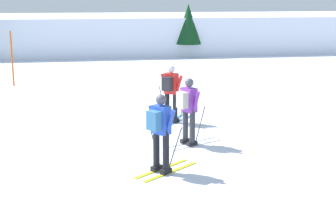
# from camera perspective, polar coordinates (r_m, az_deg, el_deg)

# --- Properties ---
(ground_plane) EXTENTS (120.00, 120.00, 0.00)m
(ground_plane) POSITION_cam_1_polar(r_m,az_deg,el_deg) (11.81, -9.42, -6.34)
(ground_plane) COLOR silver
(far_snow_ridge) EXTENTS (80.00, 8.89, 2.31)m
(far_snow_ridge) POSITION_cam_1_polar(r_m,az_deg,el_deg) (33.16, -9.34, 7.75)
(far_snow_ridge) COLOR silver
(far_snow_ridge) RESTS_ON ground
(skier_purple) EXTENTS (1.59, 1.06, 1.71)m
(skier_purple) POSITION_cam_1_polar(r_m,az_deg,el_deg) (12.25, 2.36, -0.85)
(skier_purple) COLOR silver
(skier_purple) RESTS_ON ground
(skier_red) EXTENTS (1.34, 1.44, 1.71)m
(skier_red) POSITION_cam_1_polar(r_m,az_deg,el_deg) (14.42, 0.32, 1.19)
(skier_red) COLOR #237AC6
(skier_red) RESTS_ON ground
(skier_blue) EXTENTS (1.49, 1.28, 1.71)m
(skier_blue) POSITION_cam_1_polar(r_m,az_deg,el_deg) (10.33, -0.90, -3.35)
(skier_blue) COLOR gold
(skier_blue) RESTS_ON ground
(trail_marker_pole) EXTENTS (0.07, 0.07, 2.26)m
(trail_marker_pole) POSITION_cam_1_polar(r_m,az_deg,el_deg) (21.15, -17.60, 4.69)
(trail_marker_pole) COLOR #C65614
(trail_marker_pole) RESTS_ON ground
(conifer_far_right) EXTENTS (1.56, 1.56, 3.13)m
(conifer_far_right) POSITION_cam_1_polar(r_m,az_deg,el_deg) (29.45, 2.36, 8.87)
(conifer_far_right) COLOR #513823
(conifer_far_right) RESTS_ON ground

